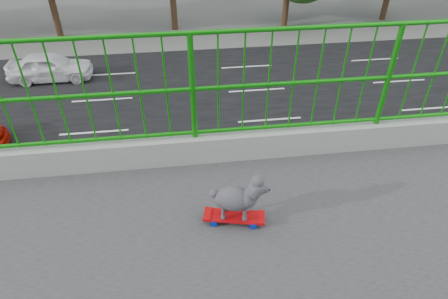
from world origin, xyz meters
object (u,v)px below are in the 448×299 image
Objects in this scene: car_4 at (50,67)px; car_6 at (425,145)px; skateboard at (234,217)px; poodle at (238,197)px.

car_6 is at bearing -120.55° from car_4.
skateboard is at bearing -158.45° from car_4.
poodle is at bearing 90.00° from skateboard.
car_4 is (-18.36, -7.25, -6.30)m from skateboard.
skateboard is 1.12× the size of poodle.
skateboard reaches higher than car_6.
car_4 is at bearing -145.73° from skateboard.
car_6 reaches higher than car_4.
car_4 is (-18.37, -7.28, -6.54)m from poodle.
skateboard is 0.13× the size of car_4.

